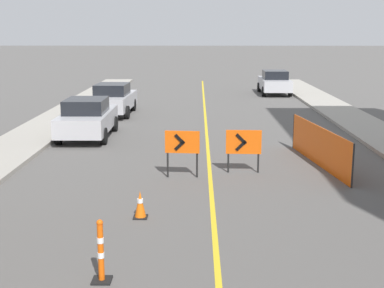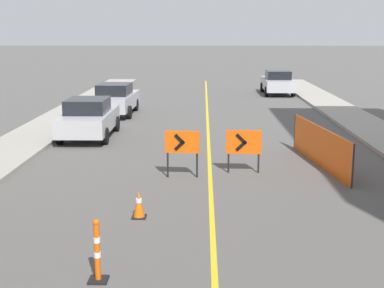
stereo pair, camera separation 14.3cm
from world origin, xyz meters
name	(u,v)px [view 1 (the left image)]	position (x,y,z in m)	size (l,w,h in m)	color
lane_stripe	(207,143)	(0.00, 25.18, 0.00)	(0.12, 50.35, 0.01)	gold
sidewalk_left	(24,141)	(-7.01, 25.18, 0.07)	(2.25, 50.35, 0.14)	#9E998E
traffic_cone_third	(140,205)	(-1.68, 16.97, 0.32)	(0.33, 0.33, 0.64)	black
delineator_post_rear	(101,255)	(-2.01, 13.79, 0.48)	(0.33, 0.33, 1.12)	black
arrow_barricade_primary	(182,144)	(-0.82, 20.42, 0.99)	(1.01, 0.15, 1.38)	#EF560C
arrow_barricade_secondary	(244,144)	(1.01, 20.98, 0.90)	(1.07, 0.11, 1.31)	#EF560C
safety_mesh_fence	(319,146)	(3.49, 21.93, 0.62)	(0.76, 5.14, 1.25)	#EF560C
parked_car_curb_near	(87,118)	(-4.76, 26.24, 0.80)	(1.94, 4.32, 1.59)	#B7B7BC
parked_car_curb_mid	(113,99)	(-4.67, 32.12, 0.80)	(1.97, 4.37, 1.59)	#B7B7BC
parked_car_curb_far	(274,82)	(4.74, 41.06, 0.80)	(1.94, 4.32, 1.59)	#B7B7BC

